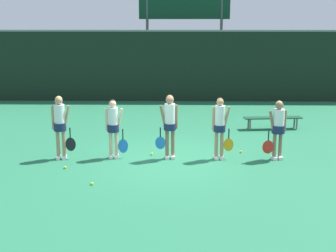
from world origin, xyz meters
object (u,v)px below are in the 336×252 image
(player_3, at_px, (220,124))
(tennis_ball_1, at_px, (265,151))
(scoreboard, at_px, (184,13))
(tennis_ball_3, at_px, (241,152))
(tennis_ball_2, at_px, (65,167))
(player_0, at_px, (60,122))
(player_1, at_px, (113,124))
(bench_courtside, at_px, (273,119))
(player_4, at_px, (278,125))
(tennis_ball_0, at_px, (152,154))
(player_2, at_px, (170,121))
(tennis_ball_4, at_px, (92,184))

(player_3, height_order, tennis_ball_1, player_3)
(scoreboard, height_order, tennis_ball_3, scoreboard)
(player_3, distance_m, tennis_ball_2, 4.34)
(player_0, height_order, player_1, player_0)
(player_0, relative_size, tennis_ball_3, 26.00)
(tennis_ball_3, bearing_deg, scoreboard, 98.43)
(player_0, bearing_deg, bench_courtside, 23.34)
(tennis_ball_1, xyz_separation_m, tennis_ball_2, (-5.54, -1.65, 0.00))
(bench_courtside, xyz_separation_m, player_3, (-2.20, -3.57, 0.63))
(tennis_ball_2, bearing_deg, player_4, 9.30)
(scoreboard, distance_m, player_0, 11.87)
(player_3, relative_size, tennis_ball_0, 25.49)
(bench_courtside, bearing_deg, scoreboard, 106.55)
(player_4, distance_m, tennis_ball_1, 1.20)
(player_3, relative_size, tennis_ball_3, 25.32)
(player_0, distance_m, tennis_ball_3, 5.26)
(scoreboard, bearing_deg, player_2, -92.97)
(player_3, xyz_separation_m, tennis_ball_4, (-3.21, -2.12, -0.98))
(bench_courtside, bearing_deg, player_4, -105.45)
(scoreboard, xyz_separation_m, player_1, (-2.13, -10.82, -3.03))
(player_1, xyz_separation_m, tennis_ball_3, (3.65, 0.56, -0.93))
(tennis_ball_0, bearing_deg, bench_courtside, 38.17)
(scoreboard, xyz_separation_m, player_0, (-3.59, -10.92, -2.94))
(tennis_ball_1, bearing_deg, player_3, -152.94)
(tennis_ball_4, bearing_deg, player_2, 49.78)
(tennis_ball_3, bearing_deg, tennis_ball_0, -173.99)
(bench_courtside, distance_m, tennis_ball_2, 7.77)
(player_2, relative_size, tennis_ball_3, 26.35)
(player_4, relative_size, tennis_ball_2, 23.35)
(tennis_ball_2, bearing_deg, tennis_ball_3, 17.72)
(tennis_ball_4, bearing_deg, player_3, 33.49)
(player_2, bearing_deg, tennis_ball_1, 8.28)
(tennis_ball_4, bearing_deg, tennis_ball_1, 31.61)
(scoreboard, height_order, bench_courtside, scoreboard)
(tennis_ball_3, height_order, tennis_ball_4, same)
(tennis_ball_3, bearing_deg, player_1, -171.35)
(player_1, relative_size, tennis_ball_0, 24.51)
(player_2, height_order, tennis_ball_3, player_2)
(player_0, distance_m, player_3, 4.42)
(tennis_ball_1, relative_size, tennis_ball_4, 0.97)
(bench_courtside, bearing_deg, player_2, -141.34)
(player_1, bearing_deg, tennis_ball_3, 5.85)
(tennis_ball_0, bearing_deg, tennis_ball_3, 6.01)
(player_4, relative_size, tennis_ball_3, 24.22)
(player_0, height_order, tennis_ball_4, player_0)
(scoreboard, xyz_separation_m, tennis_ball_1, (2.24, -10.15, -3.96))
(tennis_ball_3, bearing_deg, player_4, -33.53)
(tennis_ball_1, bearing_deg, player_1, -171.31)
(player_4, bearing_deg, tennis_ball_0, 164.04)
(player_1, bearing_deg, player_3, -3.91)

